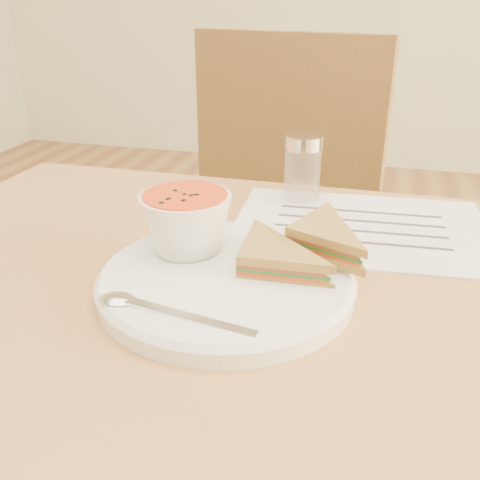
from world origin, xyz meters
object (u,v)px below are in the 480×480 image
(soup_bowl, at_px, (186,225))
(chair_far, at_px, (247,284))
(plate, at_px, (226,282))
(condiment_shaker, at_px, (303,169))

(soup_bowl, bearing_deg, chair_far, 95.20)
(plate, bearing_deg, chair_far, 101.67)
(plate, distance_m, condiment_shaker, 0.29)
(chair_far, xyz_separation_m, condiment_shaker, (0.13, -0.18, 0.32))
(plate, relative_size, condiment_shaker, 2.73)
(condiment_shaker, bearing_deg, chair_far, 125.88)
(chair_far, distance_m, condiment_shaker, 0.39)
(chair_far, distance_m, plate, 0.55)
(chair_far, height_order, plate, chair_far)
(chair_far, distance_m, soup_bowl, 0.53)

